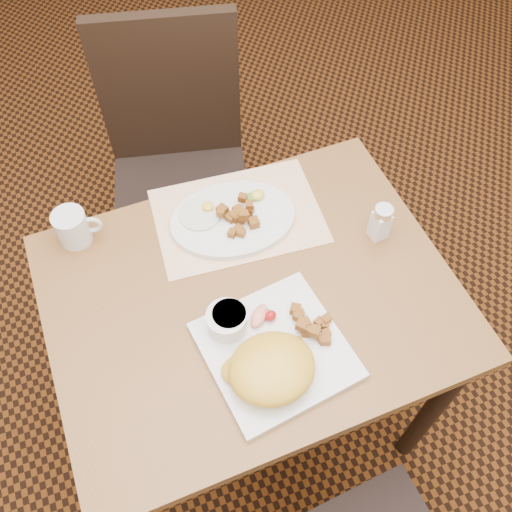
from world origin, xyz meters
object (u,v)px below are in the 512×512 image
at_px(coffee_mug, 73,227).
at_px(salt_shaker, 381,222).
at_px(plate_square, 275,350).
at_px(plate_oval, 233,219).
at_px(chair_far, 178,160).
at_px(table, 252,317).

bearing_deg(coffee_mug, salt_shaker, -21.08).
xyz_separation_m(plate_square, plate_oval, (0.04, 0.36, 0.00)).
bearing_deg(chair_far, table, 103.54).
distance_m(chair_far, plate_square, 0.83).
relative_size(plate_square, plate_oval, 0.92).
xyz_separation_m(salt_shaker, coffee_mug, (-0.67, 0.26, -0.01)).
distance_m(table, plate_oval, 0.24).
bearing_deg(table, plate_oval, 80.96).
distance_m(table, chair_far, 0.66).
height_order(plate_oval, coffee_mug, coffee_mug).
xyz_separation_m(table, plate_oval, (0.03, 0.21, 0.12)).
relative_size(plate_square, salt_shaker, 2.80).
height_order(chair_far, coffee_mug, chair_far).
bearing_deg(table, coffee_mug, 137.89).
height_order(chair_far, plate_square, chair_far).
relative_size(plate_oval, salt_shaker, 3.05).
bearing_deg(plate_oval, coffee_mug, 165.88).
height_order(chair_far, plate_oval, chair_far).
distance_m(plate_oval, coffee_mug, 0.37).
distance_m(chair_far, coffee_mug, 0.55).
bearing_deg(plate_square, chair_far, 88.98).
bearing_deg(plate_oval, plate_square, -96.15).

